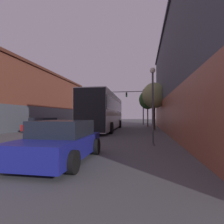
{
  "coord_description": "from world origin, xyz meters",
  "views": [
    {
      "loc": [
        5.59,
        -1.52,
        1.55
      ],
      "look_at": [
        2.4,
        15.55,
        1.92
      ],
      "focal_mm": 28.0,
      "sensor_mm": 36.0,
      "label": 1
    }
  ],
  "objects_px": {
    "parked_car_left_mid": "(44,125)",
    "street_lamp": "(153,102)",
    "hatchback_foreground": "(61,141)",
    "traffic_signal_gantry": "(126,99)",
    "parked_car_left_near": "(81,121)",
    "street_tree_near": "(154,96)",
    "street_tree_far": "(148,100)",
    "bus": "(105,111)"
  },
  "relations": [
    {
      "from": "bus",
      "to": "hatchback_foreground",
      "type": "relative_size",
      "value": 3.23
    },
    {
      "from": "traffic_signal_gantry",
      "to": "street_tree_far",
      "type": "xyz_separation_m",
      "value": [
        3.76,
        -5.17,
        -0.68
      ]
    },
    {
      "from": "hatchback_foreground",
      "to": "parked_car_left_near",
      "type": "xyz_separation_m",
      "value": [
        -6.52,
        19.08,
        0.06
      ]
    },
    {
      "from": "parked_car_left_near",
      "to": "street_tree_near",
      "type": "relative_size",
      "value": 0.81
    },
    {
      "from": "parked_car_left_mid",
      "to": "street_lamp",
      "type": "height_order",
      "value": "street_lamp"
    },
    {
      "from": "parked_car_left_near",
      "to": "street_tree_far",
      "type": "relative_size",
      "value": 0.81
    },
    {
      "from": "hatchback_foreground",
      "to": "parked_car_left_mid",
      "type": "height_order",
      "value": "hatchback_foreground"
    },
    {
      "from": "bus",
      "to": "street_lamp",
      "type": "relative_size",
      "value": 3.07
    },
    {
      "from": "street_tree_far",
      "to": "bus",
      "type": "bearing_deg",
      "value": -123.62
    },
    {
      "from": "bus",
      "to": "hatchback_foreground",
      "type": "distance_m",
      "value": 13.14
    },
    {
      "from": "street_tree_far",
      "to": "street_tree_near",
      "type": "bearing_deg",
      "value": -83.81
    },
    {
      "from": "hatchback_foreground",
      "to": "traffic_signal_gantry",
      "type": "bearing_deg",
      "value": 0.06
    },
    {
      "from": "bus",
      "to": "street_lamp",
      "type": "bearing_deg",
      "value": -155.26
    },
    {
      "from": "street_lamp",
      "to": "street_tree_far",
      "type": "relative_size",
      "value": 0.78
    },
    {
      "from": "parked_car_left_near",
      "to": "traffic_signal_gantry",
      "type": "distance_m",
      "value": 9.5
    },
    {
      "from": "hatchback_foreground",
      "to": "street_lamp",
      "type": "bearing_deg",
      "value": -42.29
    },
    {
      "from": "bus",
      "to": "parked_car_left_mid",
      "type": "distance_m",
      "value": 6.36
    },
    {
      "from": "parked_car_left_near",
      "to": "traffic_signal_gantry",
      "type": "height_order",
      "value": "traffic_signal_gantry"
    },
    {
      "from": "parked_car_left_near",
      "to": "street_tree_far",
      "type": "height_order",
      "value": "street_tree_far"
    },
    {
      "from": "parked_car_left_mid",
      "to": "street_tree_near",
      "type": "bearing_deg",
      "value": -65.23
    },
    {
      "from": "parked_car_left_near",
      "to": "street_lamp",
      "type": "distance_m",
      "value": 18.28
    },
    {
      "from": "hatchback_foreground",
      "to": "street_tree_far",
      "type": "height_order",
      "value": "street_tree_far"
    },
    {
      "from": "hatchback_foreground",
      "to": "traffic_signal_gantry",
      "type": "relative_size",
      "value": 0.39
    },
    {
      "from": "parked_car_left_mid",
      "to": "hatchback_foreground",
      "type": "bearing_deg",
      "value": -142.23
    },
    {
      "from": "traffic_signal_gantry",
      "to": "street_lamp",
      "type": "distance_m",
      "value": 21.99
    },
    {
      "from": "hatchback_foreground",
      "to": "parked_car_left_mid",
      "type": "xyz_separation_m",
      "value": [
        -6.99,
        10.26,
        -0.01
      ]
    },
    {
      "from": "hatchback_foreground",
      "to": "street_tree_far",
      "type": "distance_m",
      "value": 20.64
    },
    {
      "from": "traffic_signal_gantry",
      "to": "street_tree_far",
      "type": "relative_size",
      "value": 1.88
    },
    {
      "from": "parked_car_left_mid",
      "to": "street_lamp",
      "type": "distance_m",
      "value": 12.28
    },
    {
      "from": "parked_car_left_near",
      "to": "street_tree_near",
      "type": "bearing_deg",
      "value": -119.41
    },
    {
      "from": "parked_car_left_mid",
      "to": "traffic_signal_gantry",
      "type": "bearing_deg",
      "value": -20.03
    },
    {
      "from": "parked_car_left_near",
      "to": "street_tree_far",
      "type": "bearing_deg",
      "value": -89.76
    },
    {
      "from": "hatchback_foreground",
      "to": "street_tree_near",
      "type": "xyz_separation_m",
      "value": [
        3.93,
        14.51,
        3.17
      ]
    },
    {
      "from": "parked_car_left_near",
      "to": "bus",
      "type": "bearing_deg",
      "value": -145.87
    },
    {
      "from": "parked_car_left_near",
      "to": "street_tree_near",
      "type": "distance_m",
      "value": 11.82
    },
    {
      "from": "bus",
      "to": "traffic_signal_gantry",
      "type": "height_order",
      "value": "traffic_signal_gantry"
    },
    {
      "from": "parked_car_left_mid",
      "to": "street_tree_far",
      "type": "distance_m",
      "value": 14.62
    },
    {
      "from": "street_lamp",
      "to": "street_tree_near",
      "type": "relative_size",
      "value": 0.77
    },
    {
      "from": "street_lamp",
      "to": "street_tree_far",
      "type": "height_order",
      "value": "street_tree_far"
    },
    {
      "from": "hatchback_foreground",
      "to": "parked_car_left_near",
      "type": "relative_size",
      "value": 0.91
    },
    {
      "from": "traffic_signal_gantry",
      "to": "parked_car_left_near",
      "type": "bearing_deg",
      "value": -134.4
    },
    {
      "from": "street_tree_far",
      "to": "traffic_signal_gantry",
      "type": "bearing_deg",
      "value": 126.02
    }
  ]
}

